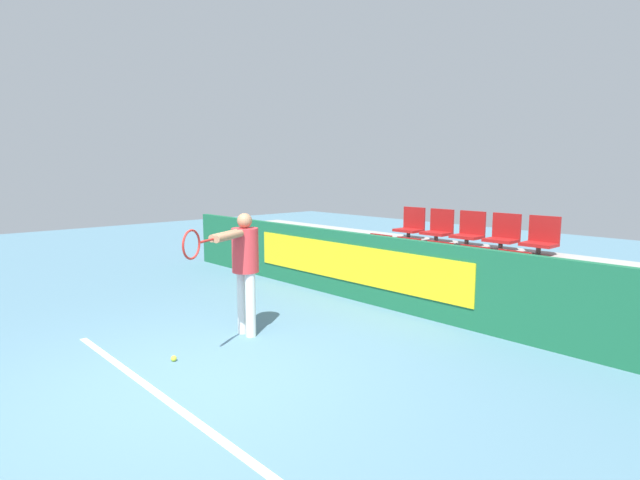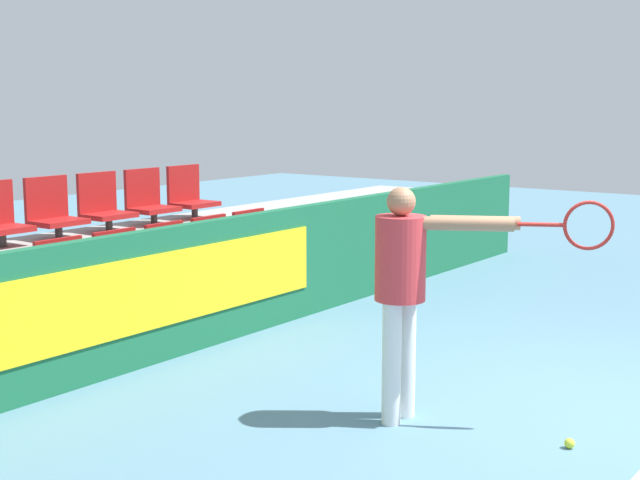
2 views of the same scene
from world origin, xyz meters
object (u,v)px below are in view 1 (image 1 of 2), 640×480
at_px(stadium_chair_0, 377,253).
at_px(stadium_chair_2, 436,263).
at_px(stadium_chair_8, 503,234).
at_px(tennis_player, 243,261).
at_px(stadium_chair_9, 541,238).
at_px(stadium_chair_4, 510,275).
at_px(stadium_chair_1, 405,258).
at_px(stadium_chair_7, 469,231).
at_px(tennis_ball, 174,358).
at_px(stadium_chair_3, 471,268).
at_px(stadium_chair_6, 439,228).
at_px(stadium_chair_5, 411,225).

height_order(stadium_chair_0, stadium_chair_2, same).
height_order(stadium_chair_8, tennis_player, tennis_player).
bearing_deg(stadium_chair_9, stadium_chair_2, -141.91).
height_order(stadium_chair_4, tennis_player, tennis_player).
height_order(stadium_chair_1, stadium_chair_4, same).
height_order(stadium_chair_7, stadium_chair_9, same).
distance_m(stadium_chair_1, tennis_player, 3.11).
relative_size(stadium_chair_4, tennis_ball, 8.84).
bearing_deg(tennis_player, stadium_chair_1, 58.03).
distance_m(stadium_chair_4, tennis_player, 3.71).
distance_m(stadium_chair_0, stadium_chair_3, 1.83).
distance_m(stadium_chair_0, stadium_chair_7, 1.61).
distance_m(stadium_chair_4, stadium_chair_8, 1.21).
distance_m(stadium_chair_1, stadium_chair_7, 1.21).
xyz_separation_m(stadium_chair_6, stadium_chair_7, (0.61, 0.00, 0.00)).
distance_m(tennis_player, tennis_ball, 1.45).
bearing_deg(stadium_chair_3, stadium_chair_0, 180.00).
bearing_deg(stadium_chair_8, stadium_chair_9, 0.00).
xyz_separation_m(stadium_chair_5, stadium_chair_8, (1.83, 0.00, 0.00)).
bearing_deg(stadium_chair_5, stadium_chair_9, 0.00).
distance_m(stadium_chair_2, stadium_chair_5, 1.61).
height_order(stadium_chair_2, stadium_chair_3, same).
bearing_deg(stadium_chair_7, stadium_chair_6, 180.00).
bearing_deg(stadium_chair_3, stadium_chair_2, 180.00).
bearing_deg(stadium_chair_7, tennis_ball, -97.14).
relative_size(stadium_chair_5, tennis_player, 0.36).
height_order(stadium_chair_3, stadium_chair_4, same).
bearing_deg(tennis_ball, stadium_chair_9, 70.04).
relative_size(stadium_chair_3, stadium_chair_7, 1.00).
distance_m(stadium_chair_5, tennis_ball, 5.27).
xyz_separation_m(stadium_chair_0, tennis_ball, (0.58, -4.17, -0.65)).
distance_m(stadium_chair_4, stadium_chair_9, 1.05).
bearing_deg(stadium_chair_7, tennis_player, -101.34).
height_order(stadium_chair_0, stadium_chair_4, same).
height_order(stadium_chair_0, stadium_chair_1, same).
bearing_deg(tennis_player, stadium_chair_9, 35.14).
relative_size(stadium_chair_8, tennis_player, 0.36).
xyz_separation_m(stadium_chair_1, stadium_chair_3, (1.22, 0.00, 0.00)).
height_order(stadium_chair_4, stadium_chair_9, stadium_chair_9).
bearing_deg(stadium_chair_8, stadium_chair_4, -57.47).
xyz_separation_m(stadium_chair_4, tennis_player, (-2.03, -3.09, 0.31)).
relative_size(stadium_chair_6, stadium_chair_7, 1.00).
bearing_deg(stadium_chair_3, stadium_chair_8, 90.00).
bearing_deg(stadium_chair_9, tennis_ball, -109.96).
distance_m(stadium_chair_3, stadium_chair_4, 0.61).
bearing_deg(stadium_chair_9, stadium_chair_0, -158.60).
xyz_separation_m(stadium_chair_2, tennis_ball, (-0.64, -4.17, -0.65)).
xyz_separation_m(stadium_chair_9, tennis_player, (-2.03, -4.05, -0.12)).
bearing_deg(stadium_chair_0, stadium_chair_2, 0.00).
height_order(stadium_chair_4, stadium_chair_7, stadium_chair_7).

